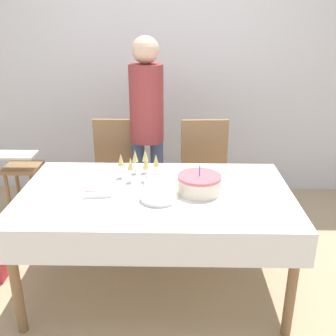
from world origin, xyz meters
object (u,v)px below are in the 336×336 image
(plate_stack_dessert, at_px, (158,182))
(person_standing, at_px, (147,118))
(birthday_cake, at_px, (199,184))
(plate_stack_main, at_px, (159,195))
(dining_chair_far_left, at_px, (116,172))
(dining_chair_far_right, at_px, (205,172))
(champagne_tray, at_px, (139,167))
(high_chair, at_px, (22,176))

(plate_stack_dessert, relative_size, person_standing, 0.11)
(birthday_cake, relative_size, plate_stack_dessert, 1.48)
(person_standing, bearing_deg, plate_stack_main, -81.97)
(birthday_cake, relative_size, person_standing, 0.17)
(dining_chair_far_left, height_order, dining_chair_far_right, same)
(champagne_tray, xyz_separation_m, person_standing, (0.01, 0.67, 0.17))
(high_chair, bearing_deg, person_standing, 2.03)
(plate_stack_main, relative_size, person_standing, 0.14)
(champagne_tray, bearing_deg, birthday_cake, -29.39)
(dining_chair_far_right, height_order, person_standing, person_standing)
(plate_stack_dessert, bearing_deg, dining_chair_far_right, 63.06)
(champagne_tray, distance_m, plate_stack_main, 0.37)
(champagne_tray, height_order, person_standing, person_standing)
(dining_chair_far_left, bearing_deg, high_chair, 178.55)
(high_chair, bearing_deg, dining_chair_far_left, -1.45)
(person_standing, distance_m, high_chair, 1.21)
(high_chair, bearing_deg, dining_chair_far_right, -0.76)
(dining_chair_far_right, distance_m, plate_stack_dessert, 0.85)
(champagne_tray, relative_size, high_chair, 0.46)
(champagne_tray, height_order, high_chair, champagne_tray)
(dining_chair_far_right, bearing_deg, dining_chair_far_left, 179.99)
(birthday_cake, bearing_deg, plate_stack_dessert, 157.96)
(plate_stack_main, height_order, high_chair, plate_stack_main)
(plate_stack_dessert, xyz_separation_m, person_standing, (-0.12, 0.79, 0.23))
(dining_chair_far_left, height_order, birthday_cake, dining_chair_far_left)
(high_chair, bearing_deg, plate_stack_main, -37.98)
(birthday_cake, relative_size, plate_stack_main, 1.22)
(plate_stack_dessert, bearing_deg, champagne_tray, 138.63)
(plate_stack_main, bearing_deg, person_standing, 98.03)
(champagne_tray, relative_size, person_standing, 0.20)
(birthday_cake, bearing_deg, dining_chair_far_left, 128.28)
(dining_chair_far_left, relative_size, birthday_cake, 3.49)
(birthday_cake, distance_m, plate_stack_main, 0.27)
(plate_stack_main, bearing_deg, birthday_cake, 23.37)
(dining_chair_far_right, height_order, champagne_tray, dining_chair_far_right)
(dining_chair_far_left, xyz_separation_m, dining_chair_far_right, (0.76, -0.00, 0.00))
(champagne_tray, xyz_separation_m, high_chair, (-1.08, 0.63, -0.33))
(dining_chair_far_left, height_order, champagne_tray, dining_chair_far_left)
(plate_stack_main, relative_size, plate_stack_dessert, 1.21)
(high_chair, bearing_deg, birthday_cake, -29.96)
(plate_stack_dessert, bearing_deg, person_standing, 99.01)
(person_standing, bearing_deg, dining_chair_far_left, -167.40)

